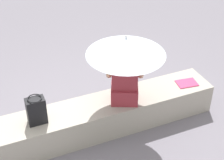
# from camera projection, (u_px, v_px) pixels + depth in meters

# --- Properties ---
(ground_plane) EXTENTS (14.00, 14.00, 0.00)m
(ground_plane) POSITION_uv_depth(u_px,v_px,m) (100.00, 129.00, 4.81)
(ground_plane) COLOR slate
(stone_bench) EXTENTS (3.16, 0.53, 0.42)m
(stone_bench) POSITION_uv_depth(u_px,v_px,m) (100.00, 117.00, 4.69)
(stone_bench) COLOR #A8A093
(stone_bench) RESTS_ON ground
(person_seated) EXTENTS (0.51, 0.40, 0.90)m
(person_seated) POSITION_uv_depth(u_px,v_px,m) (125.00, 76.00, 4.42)
(person_seated) COLOR #992D38
(person_seated) RESTS_ON stone_bench
(parasol) EXTENTS (0.94, 0.94, 0.98)m
(parasol) POSITION_uv_depth(u_px,v_px,m) (126.00, 46.00, 4.09)
(parasol) COLOR #B7B7BC
(parasol) RESTS_ON stone_bench
(handbag_black) EXTENTS (0.22, 0.17, 0.36)m
(handbag_black) POSITION_uv_depth(u_px,v_px,m) (36.00, 111.00, 4.19)
(handbag_black) COLOR black
(handbag_black) RESTS_ON stone_bench
(magazine) EXTENTS (0.30, 0.24, 0.01)m
(magazine) POSITION_uv_depth(u_px,v_px,m) (187.00, 83.00, 4.95)
(magazine) COLOR #D83866
(magazine) RESTS_ON stone_bench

